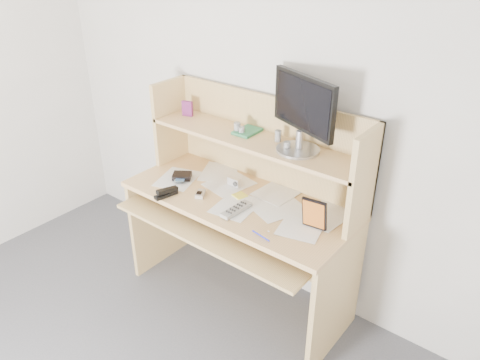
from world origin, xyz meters
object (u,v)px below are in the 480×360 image
Objects in this scene: keyboard at (212,206)px; tv_remote at (236,210)px; monitor at (303,111)px; game_case at (314,214)px; desk at (246,201)px.

keyboard is 2.30× the size of tv_remote.
tv_remote is 0.45× the size of monitor.
monitor is (-0.22, 0.19, 0.45)m from game_case.
game_case is (0.67, 0.04, 0.18)m from keyboard.
monitor is at bearing 17.96° from desk.
tv_remote reaches higher than keyboard.
keyboard is 0.27m from tv_remote.
keyboard is at bearing 176.60° from game_case.
desk is 7.55× the size of game_case.
monitor is (0.29, 0.09, 0.61)m from desk.
desk reaches higher than game_case.
monitor is (0.45, 0.24, 0.63)m from keyboard.
keyboard is (-0.15, -0.14, -0.03)m from desk.
keyboard is 1.05× the size of monitor.
game_case is 0.54m from monitor.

